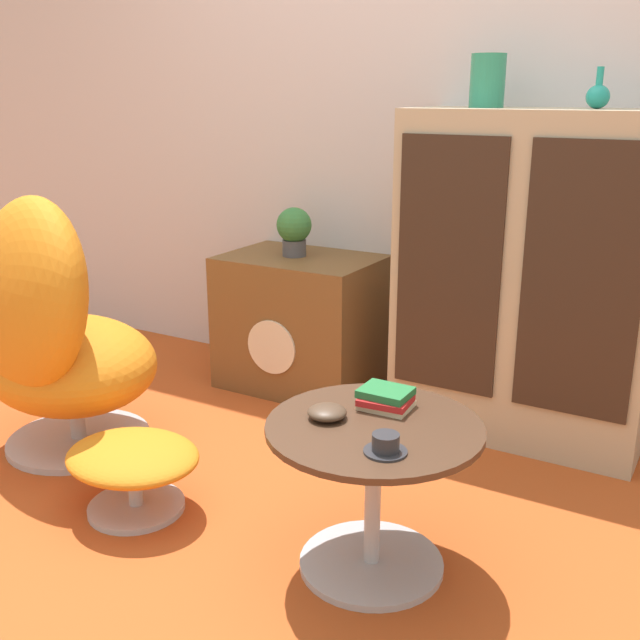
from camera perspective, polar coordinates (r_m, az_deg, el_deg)
ground_plane at (r=2.34m, az=-6.83°, el=-15.92°), size 12.00×12.00×0.00m
wall_back at (r=3.18m, az=8.19°, el=17.46°), size 6.40×0.06×2.60m
sideboard at (r=2.86m, az=15.52°, el=3.04°), size 0.92×0.44×1.21m
tv_console at (r=3.30m, az=-1.47°, el=-0.15°), size 0.66×0.47×0.59m
egg_chair at (r=2.82m, az=-19.85°, el=-0.96°), size 0.86×0.82×0.96m
ottoman at (r=2.43m, az=-14.05°, el=-10.51°), size 0.44×0.37×0.23m
coffee_table at (r=2.06m, az=4.07°, el=-11.93°), size 0.58×0.58×0.43m
vase_leftmost at (r=2.84m, az=12.65°, el=17.36°), size 0.12×0.12×0.18m
vase_inner_left at (r=2.75m, az=20.42°, el=15.74°), size 0.08×0.08×0.13m
potted_plant at (r=3.22m, az=-1.99°, el=6.94°), size 0.15×0.15×0.21m
teacup at (r=1.84m, az=5.01°, el=-9.49°), size 0.11×0.11×0.05m
book_stack at (r=2.08m, az=5.03°, el=-5.99°), size 0.15×0.13×0.05m
bowl at (r=2.01m, az=0.55°, el=-7.03°), size 0.11×0.11×0.04m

